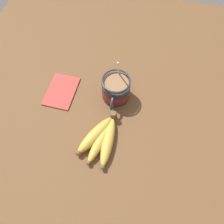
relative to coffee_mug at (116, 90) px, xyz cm
name	(u,v)px	position (x,y,z in cm)	size (l,w,h in cm)	color
table	(122,110)	(4.56, 3.43, -5.92)	(132.90, 132.90, 3.54)	brown
coffee_mug	(116,90)	(0.00, 0.00, 0.00)	(15.03, 10.20, 16.47)	#28282D
banana_bunch	(101,138)	(18.28, -1.14, -2.30)	(19.59, 12.08, 4.23)	brown
napkin	(61,91)	(2.34, -20.39, -3.85)	(15.10, 10.80, 0.60)	#A33833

